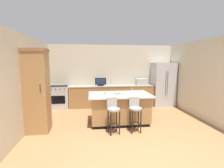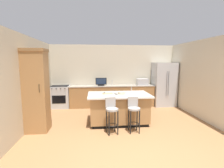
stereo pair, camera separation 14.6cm
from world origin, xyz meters
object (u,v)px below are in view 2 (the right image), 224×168
cabinet_tower (35,89)px  bar_stool_left (112,112)px  tv_monitor (101,82)px  bar_stool_right (134,111)px  fruit_bowl (122,93)px  range_oven (60,97)px  tv_remote (104,93)px  cutting_board (107,93)px  microwave (142,82)px  kitchen_island (119,108)px  refrigerator (164,84)px  cell_phone (116,94)px

cabinet_tower → bar_stool_left: cabinet_tower is taller
bar_stool_left → tv_monitor: bearing=82.0°
cabinet_tower → bar_stool_right: 2.79m
fruit_bowl → range_oven: bearing=137.9°
cabinet_tower → bar_stool_left: 2.20m
range_oven → fruit_bowl: fruit_bowl is taller
tv_remote → cutting_board: bearing=-21.1°
microwave → bar_stool_left: bearing=-120.2°
range_oven → kitchen_island: bearing=-42.6°
bar_stool_left → refrigerator: bearing=34.8°
bar_stool_left → tv_remote: size_ratio=5.78×
bar_stool_left → cell_phone: 0.87m
refrigerator → bar_stool_right: size_ratio=1.96×
tv_monitor → tv_remote: (0.03, -1.85, -0.13)m
cell_phone → cabinet_tower: bearing=159.5°
range_oven → microwave: 3.62m
microwave → range_oven: bearing=-180.0°
bar_stool_left → fruit_bowl: 0.93m
fruit_bowl → cutting_board: size_ratio=0.74×
bar_stool_right → refrigerator: bearing=52.8°
refrigerator → bar_stool_right: refrigerator is taller
tv_monitor → bar_stool_left: size_ratio=0.48×
refrigerator → bar_stool_left: size_ratio=1.95×
tv_monitor → cell_phone: (0.38, -2.02, -0.14)m
refrigerator → fruit_bowl: bearing=-138.0°
fruit_bowl → cell_phone: bearing=174.2°
refrigerator → microwave: 0.98m
refrigerator → microwave: refrigerator is taller
cutting_board → tv_remote: bearing=144.4°
cabinet_tower → microwave: (3.73, 2.46, -0.12)m
bar_stool_right → cell_phone: size_ratio=6.49×
fruit_bowl → cell_phone: (-0.18, 0.02, -0.03)m
kitchen_island → refrigerator: refrigerator is taller
fruit_bowl → bar_stool_left: bearing=-117.4°
cutting_board → fruit_bowl: bearing=-14.9°
refrigerator → tv_remote: bearing=-146.7°
tv_monitor → bar_stool_left: tv_monitor is taller
refrigerator → microwave: size_ratio=3.99×
range_oven → tv_remote: 2.64m
tv_monitor → cutting_board: bearing=-86.2°
cutting_board → range_oven: bearing=133.5°
bar_stool_left → cell_phone: bar_stool_left is taller
range_oven → cell_phone: 3.00m
microwave → bar_stool_right: 3.02m
refrigerator → microwave: bearing=175.5°
kitchen_island → tv_monitor: tv_monitor is taller
cabinet_tower → tv_monitor: size_ratio=4.88×
fruit_bowl → cabinet_tower: bearing=-171.5°
fruit_bowl → tv_remote: bearing=160.6°
bar_stool_left → cutting_board: size_ratio=2.93×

